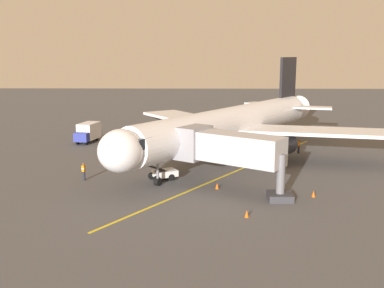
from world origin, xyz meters
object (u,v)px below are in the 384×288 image
(safety_cone_wing_port, at_px, (314,194))
(jet_bridge, at_px, (222,148))
(belt_loader_near_nose, at_px, (162,173))
(safety_cone_nose_right, at_px, (247,214))
(ground_crew_marshaller, at_px, (84,171))
(safety_cone_nose_left, at_px, (217,186))
(airplane, at_px, (233,124))
(ground_crew_wing_walker, at_px, (299,146))
(box_truck_portside, at_px, (88,132))
(belt_loader_starboard_side, at_px, (169,125))
(ground_crew_loader, at_px, (111,156))
(safety_cone_wing_starboard, at_px, (103,162))

(safety_cone_wing_port, bearing_deg, jet_bridge, -16.21)
(belt_loader_near_nose, distance_m, safety_cone_nose_right, 12.34)
(ground_crew_marshaller, bearing_deg, safety_cone_nose_left, 168.40)
(jet_bridge, bearing_deg, safety_cone_wing_port, 163.79)
(safety_cone_nose_right, bearing_deg, jet_bridge, -78.07)
(jet_bridge, height_order, safety_cone_nose_left, jet_bridge)
(belt_loader_near_nose, height_order, safety_cone_wing_port, belt_loader_near_nose)
(airplane, height_order, ground_crew_wing_walker, airplane)
(ground_crew_marshaller, bearing_deg, ground_crew_wing_walker, -151.76)
(airplane, relative_size, box_truck_portside, 7.22)
(belt_loader_near_nose, height_order, belt_loader_starboard_side, same)
(belt_loader_starboard_side, xyz_separation_m, safety_cone_nose_right, (-8.45, 39.95, -0.44))
(ground_crew_wing_walker, bearing_deg, box_truck_portside, -13.48)
(safety_cone_nose_right, bearing_deg, belt_loader_near_nose, -54.68)
(ground_crew_wing_walker, bearing_deg, ground_crew_loader, 15.37)
(ground_crew_marshaller, relative_size, belt_loader_starboard_side, 0.40)
(belt_loader_starboard_side, xyz_separation_m, safety_cone_wing_port, (-14.60, 34.98, -0.44))
(ground_crew_wing_walker, height_order, safety_cone_nose_right, ground_crew_wing_walker)
(jet_bridge, xyz_separation_m, belt_loader_starboard_side, (6.93, -32.75, -3.05))
(belt_loader_near_nose, distance_m, box_truck_portside, 22.13)
(airplane, height_order, ground_crew_loader, airplane)
(safety_cone_wing_port, relative_size, safety_cone_wing_starboard, 1.00)
(belt_loader_starboard_side, bearing_deg, safety_cone_wing_starboard, 76.59)
(belt_loader_near_nose, relative_size, belt_loader_starboard_side, 1.06)
(safety_cone_wing_starboard, bearing_deg, belt_loader_starboard_side, -103.41)
(jet_bridge, xyz_separation_m, ground_crew_marshaller, (13.08, -2.55, -2.88))
(ground_crew_marshaller, height_order, belt_loader_starboard_side, belt_loader_starboard_side)
(belt_loader_near_nose, xyz_separation_m, box_truck_portside, (11.80, -18.72, 0.67))
(ground_crew_wing_walker, bearing_deg, safety_cone_nose_right, 68.90)
(airplane, bearing_deg, jet_bridge, 81.46)
(jet_bridge, relative_size, safety_cone_nose_left, 19.12)
(ground_crew_loader, xyz_separation_m, safety_cone_wing_port, (-19.42, 11.22, -0.61))
(ground_crew_marshaller, relative_size, box_truck_portside, 0.35)
(belt_loader_starboard_side, bearing_deg, safety_cone_wing_port, 112.66)
(jet_bridge, distance_m, safety_cone_nose_left, 3.51)
(safety_cone_nose_left, xyz_separation_m, safety_cone_wing_starboard, (12.20, -8.94, 0.00))
(ground_crew_wing_walker, xyz_separation_m, ground_crew_loader, (21.83, 6.00, 0.00))
(jet_bridge, distance_m, belt_loader_near_nose, 6.99)
(ground_crew_loader, xyz_separation_m, box_truck_portside, (5.66, -12.59, 0.50))
(airplane, bearing_deg, safety_cone_nose_left, 79.62)
(jet_bridge, distance_m, safety_cone_nose_right, 8.14)
(belt_loader_starboard_side, bearing_deg, airplane, 113.30)
(ground_crew_wing_walker, relative_size, safety_cone_wing_starboard, 3.11)
(box_truck_portside, height_order, safety_cone_wing_port, box_truck_portside)
(belt_loader_near_nose, bearing_deg, safety_cone_wing_starboard, -40.68)
(safety_cone_wing_starboard, bearing_deg, safety_cone_nose_left, 143.76)
(safety_cone_wing_port, bearing_deg, belt_loader_starboard_side, -67.34)
(airplane, distance_m, box_truck_portside, 21.51)
(airplane, bearing_deg, box_truck_portside, -25.59)
(belt_loader_near_nose, bearing_deg, ground_crew_marshaller, 2.41)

